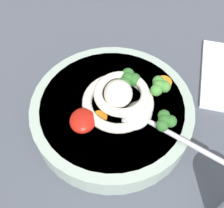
{
  "coord_description": "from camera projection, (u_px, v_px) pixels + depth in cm",
  "views": [
    {
      "loc": [
        -28.48,
        -5.36,
        44.72
      ],
      "look_at": [
        -2.77,
        -3.45,
        8.24
      ],
      "focal_mm": 43.5,
      "sensor_mm": 36.0,
      "label": 1
    }
  ],
  "objects": [
    {
      "name": "soup_spoon",
      "position": [
        145.0,
        119.0,
        0.42
      ],
      "size": [
        11.51,
        16.61,
        1.6
      ],
      "rotation": [
        0.0,
        0.0,
        4.19
      ],
      "color": "#B7B7BC",
      "rests_on": "soup_bowl"
    },
    {
      "name": "carrot_slice_front",
      "position": [
        164.0,
        82.0,
        0.47
      ],
      "size": [
        2.76,
        2.76,
        0.58
      ],
      "primitive_type": "cylinder",
      "color": "orange",
      "rests_on": "soup_bowl"
    },
    {
      "name": "broccoli_floret_beside_chili",
      "position": [
        159.0,
        86.0,
        0.44
      ],
      "size": [
        3.89,
        3.35,
        3.08
      ],
      "color": "#7A9E60",
      "rests_on": "soup_bowl"
    },
    {
      "name": "broccoli_floret_left",
      "position": [
        165.0,
        121.0,
        0.41
      ],
      "size": [
        3.69,
        3.18,
        2.92
      ],
      "color": "#7A9E60",
      "rests_on": "soup_bowl"
    },
    {
      "name": "noodle_pile",
      "position": [
        119.0,
        98.0,
        0.43
      ],
      "size": [
        12.85,
        12.6,
        5.17
      ],
      "color": "silver",
      "rests_on": "soup_bowl"
    },
    {
      "name": "soup_bowl",
      "position": [
        112.0,
        111.0,
        0.46
      ],
      "size": [
        27.17,
        27.17,
        4.53
      ],
      "color": "#9EB2A3",
      "rests_on": "table_slab"
    },
    {
      "name": "carrot_slice_right",
      "position": [
        100.0,
        118.0,
        0.43
      ],
      "size": [
        2.43,
        2.43,
        0.62
      ],
      "primitive_type": "cylinder",
      "color": "orange",
      "rests_on": "soup_bowl"
    },
    {
      "name": "table_slab",
      "position": [
        95.0,
        110.0,
        0.52
      ],
      "size": [
        114.0,
        114.0,
        3.71
      ],
      "primitive_type": "cube",
      "color": "#474C56",
      "rests_on": "ground"
    },
    {
      "name": "chili_sauce_dollop",
      "position": [
        83.0,
        120.0,
        0.42
      ],
      "size": [
        4.58,
        4.12,
        2.06
      ],
      "primitive_type": "ellipsoid",
      "color": "#B2190F",
      "rests_on": "soup_bowl"
    },
    {
      "name": "broccoli_floret_beside_noodles",
      "position": [
        129.0,
        79.0,
        0.45
      ],
      "size": [
        4.31,
        3.71,
        3.41
      ],
      "color": "#7A9E60",
      "rests_on": "soup_bowl"
    }
  ]
}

